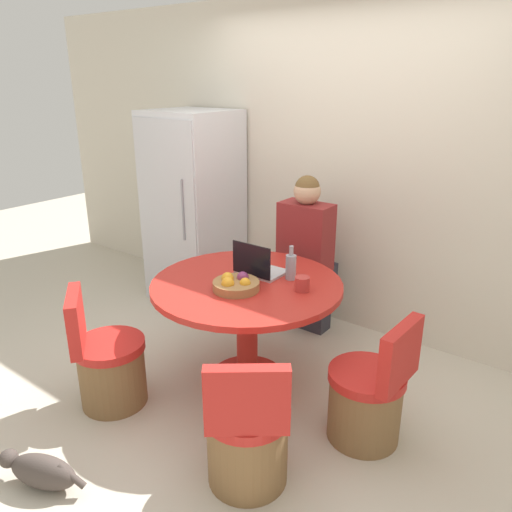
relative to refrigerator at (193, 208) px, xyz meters
The scene contains 13 objects.
ground_plane 1.89m from the refrigerator, 38.34° to the right, with size 12.00×12.00×0.00m, color beige.
wall_back 1.44m from the refrigerator, 16.40° to the left, with size 7.00×0.06×2.60m.
refrigerator is the anchor object (origin of this frame).
dining_table 1.56m from the refrigerator, 33.71° to the right, with size 1.24×1.24×0.74m.
chair_right_side 2.43m from the refrigerator, 22.23° to the right, with size 0.44×0.44×0.78m.
chair_near_right_corner 2.48m from the refrigerator, 40.55° to the right, with size 0.51×0.51×0.78m.
chair_near_left_corner 1.82m from the refrigerator, 65.44° to the right, with size 0.51×0.51×0.78m.
person_seated 1.23m from the refrigerator, ahead, with size 0.40×0.37×1.31m.
laptop 1.44m from the refrigerator, 29.11° to the right, with size 0.30×0.24×0.23m.
fruit_bowl 1.63m from the refrigerator, 37.31° to the right, with size 0.29×0.29×0.10m.
coffee_cup 1.80m from the refrigerator, 24.73° to the right, with size 0.09×0.09×0.09m.
bottle 1.60m from the refrigerator, 23.34° to the right, with size 0.07×0.07×0.23m.
cat 2.56m from the refrigerator, 65.70° to the right, with size 0.48×0.27×0.18m.
Camera 1 is at (1.78, -2.14, 2.00)m, focal length 35.00 mm.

